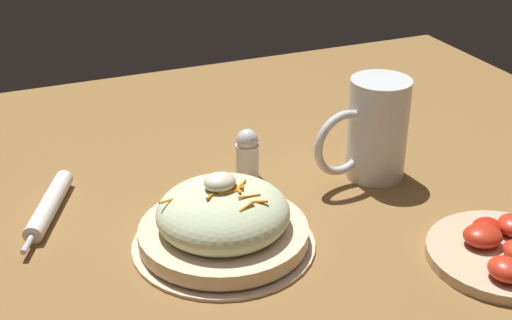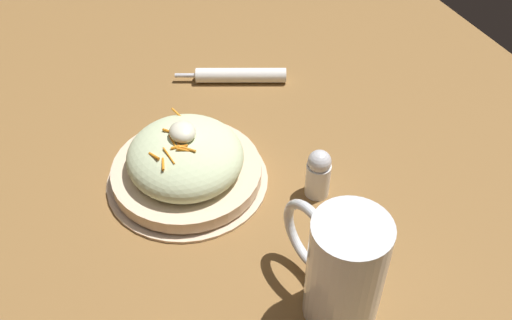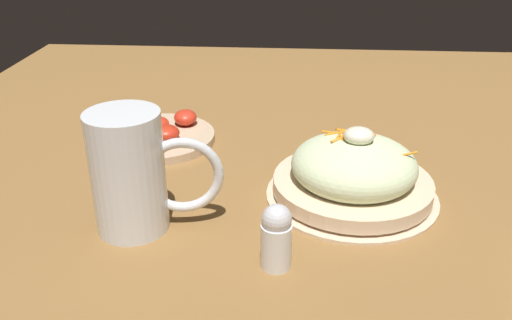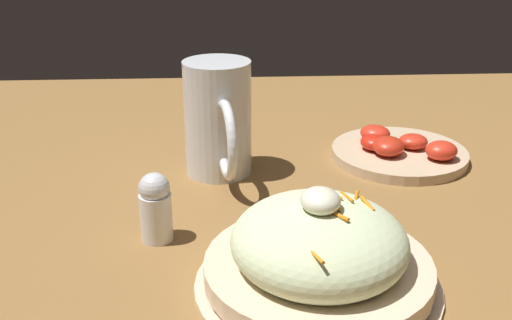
% 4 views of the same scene
% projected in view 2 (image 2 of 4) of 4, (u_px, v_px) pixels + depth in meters
% --- Properties ---
extents(ground_plane, '(1.43, 1.43, 0.00)m').
position_uv_depth(ground_plane, '(151.00, 214.00, 0.82)').
color(ground_plane, olive).
extents(salad_plate, '(0.23, 0.23, 0.10)m').
position_uv_depth(salad_plate, '(186.00, 164.00, 0.84)').
color(salad_plate, beige).
rests_on(salad_plate, ground_plane).
extents(beer_mug, '(0.16, 0.09, 0.15)m').
position_uv_depth(beer_mug, '(343.00, 273.00, 0.67)').
color(beer_mug, white).
rests_on(beer_mug, ground_plane).
extents(napkin_roll, '(0.09, 0.18, 0.03)m').
position_uv_depth(napkin_roll, '(240.00, 75.00, 1.03)').
color(napkin_roll, white).
rests_on(napkin_roll, ground_plane).
extents(salt_shaker, '(0.03, 0.03, 0.08)m').
position_uv_depth(salt_shaker, '(318.00, 173.00, 0.82)').
color(salt_shaker, white).
rests_on(salt_shaker, ground_plane).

